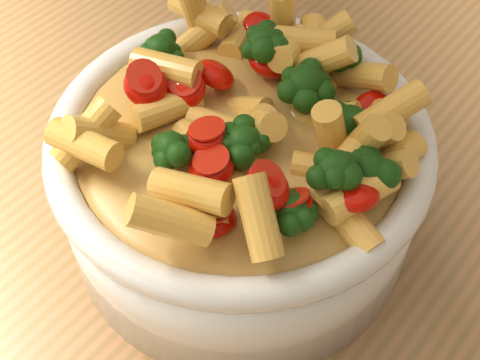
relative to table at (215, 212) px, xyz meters
The scene contains 3 objects.
table is the anchor object (origin of this frame).
serving_bowl 0.19m from the table, 34.85° to the right, with size 0.28×0.28×0.12m.
pasta_salad 0.25m from the table, 34.85° to the right, with size 0.22×0.22×0.05m.
Camera 1 is at (0.28, -0.30, 1.35)m, focal length 50.00 mm.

